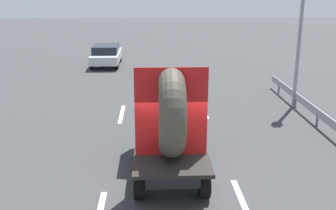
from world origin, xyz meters
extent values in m
plane|color=#38383A|center=(0.00, 0.00, 0.00)|extent=(120.00, 120.00, 0.00)
cylinder|color=black|center=(-1.08, 1.85, 0.40)|extent=(0.28, 0.81, 0.81)
cylinder|color=black|center=(0.62, 1.85, 0.40)|extent=(0.28, 0.81, 0.81)
cylinder|color=black|center=(-1.08, -1.01, 0.40)|extent=(0.28, 0.81, 0.81)
cylinder|color=black|center=(0.62, -1.01, 0.40)|extent=(0.28, 0.81, 0.81)
cube|color=black|center=(-0.23, 0.42, 0.81)|extent=(1.30, 4.57, 0.25)
cube|color=black|center=(-0.23, 1.85, 1.61)|extent=(2.00, 1.73, 1.35)
cube|color=black|center=(-0.23, 1.80, 1.91)|extent=(2.02, 1.64, 0.44)
cube|color=black|center=(-0.23, -0.44, 0.99)|extent=(2.00, 2.84, 0.10)
cube|color=black|center=(-0.23, 0.93, 1.59)|extent=(1.80, 0.08, 1.10)
torus|color=#474238|center=(-0.23, -0.59, 2.22)|extent=(0.68, 2.38, 2.38)
cube|color=red|center=(-0.23, -0.59, 2.22)|extent=(1.90, 0.03, 2.38)
cylinder|color=black|center=(-4.69, 18.93, 0.33)|extent=(0.23, 0.67, 0.67)
cylinder|color=black|center=(-3.07, 18.93, 0.33)|extent=(0.23, 0.67, 0.67)
cylinder|color=black|center=(-4.69, 16.13, 0.33)|extent=(0.23, 0.67, 0.67)
cylinder|color=black|center=(-3.07, 16.13, 0.33)|extent=(0.23, 0.67, 0.67)
cube|color=silver|center=(-3.88, 17.53, 0.62)|extent=(1.87, 4.37, 0.57)
cube|color=black|center=(-3.88, 17.42, 1.17)|extent=(1.69, 2.45, 0.52)
cylinder|color=gray|center=(5.80, 7.03, 2.84)|extent=(0.16, 0.16, 5.67)
cube|color=gray|center=(5.84, 5.63, 0.55)|extent=(0.06, 10.03, 0.32)
cylinder|color=slate|center=(5.84, 4.38, 0.28)|extent=(0.10, 0.10, 0.55)
cylinder|color=slate|center=(5.84, 6.89, 0.28)|extent=(0.10, 0.10, 0.55)
cylinder|color=slate|center=(5.84, 9.39, 0.28)|extent=(0.10, 0.10, 0.55)
cube|color=beige|center=(-2.06, 6.24, 0.00)|extent=(0.16, 2.52, 0.01)
cube|color=beige|center=(1.59, -1.54, 0.00)|extent=(0.16, 2.77, 0.01)
cube|color=beige|center=(1.59, 6.61, 0.00)|extent=(0.16, 2.38, 0.01)
camera|label=1|loc=(-0.73, -10.54, 5.39)|focal=43.05mm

